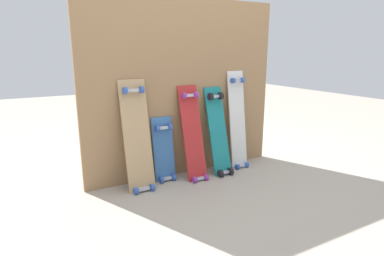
% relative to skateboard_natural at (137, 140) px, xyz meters
% --- Properties ---
extents(ground_plane, '(12.00, 12.00, 0.00)m').
position_rel_skateboard_natural_xyz_m(ground_plane, '(0.49, 0.06, -0.40)').
color(ground_plane, '#A89E8E').
extents(plywood_wall_panel, '(1.83, 0.04, 1.53)m').
position_rel_skateboard_natural_xyz_m(plywood_wall_panel, '(0.49, 0.13, 0.36)').
color(plywood_wall_panel, '#99724C').
rests_on(plywood_wall_panel, ground).
extents(skateboard_natural, '(0.22, 0.26, 0.95)m').
position_rel_skateboard_natural_xyz_m(skateboard_natural, '(0.00, 0.00, 0.00)').
color(skateboard_natural, tan).
rests_on(skateboard_natural, ground).
extents(skateboard_blue, '(0.19, 0.15, 0.62)m').
position_rel_skateboard_natural_xyz_m(skateboard_blue, '(0.25, 0.05, -0.16)').
color(skateboard_blue, '#386BAD').
rests_on(skateboard_blue, ground).
extents(skateboard_red, '(0.18, 0.28, 0.88)m').
position_rel_skateboard_natural_xyz_m(skateboard_red, '(0.50, -0.02, -0.04)').
color(skateboard_red, '#B22626').
rests_on(skateboard_red, ground).
extents(skateboard_teal, '(0.17, 0.29, 0.84)m').
position_rel_skateboard_natural_xyz_m(skateboard_teal, '(0.76, -0.02, -0.05)').
color(skateboard_teal, '#197A7F').
rests_on(skateboard_teal, ground).
extents(skateboard_white, '(0.17, 0.20, 0.99)m').
position_rel_skateboard_natural_xyz_m(skateboard_white, '(1.01, 0.03, 0.02)').
color(skateboard_white, silver).
rests_on(skateboard_white, ground).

